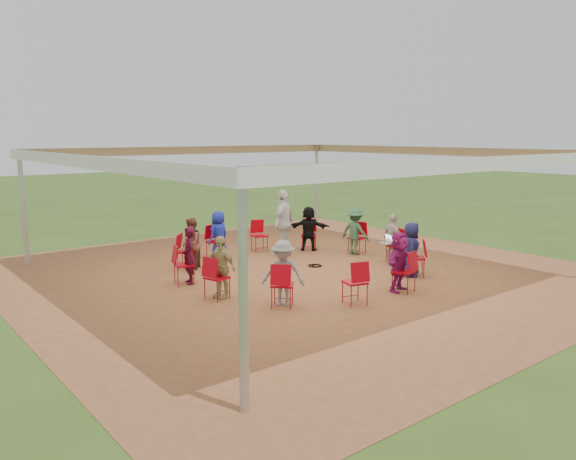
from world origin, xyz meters
TOP-DOWN VIEW (x-y plane):
  - ground at (0.00, 0.00)m, footprint 80.00×80.00m
  - dirt_patch at (0.00, 0.00)m, footprint 13.00×13.00m
  - tent at (0.00, 0.00)m, footprint 10.33×10.33m
  - chair_0 at (2.71, -0.78)m, footprint 0.54×0.53m
  - chair_1 at (2.74, 0.68)m, footprint 0.53×0.51m
  - chair_2 at (2.03, 1.96)m, footprint 0.61×0.61m
  - chair_3 at (0.78, 2.71)m, footprint 0.53×0.54m
  - chair_4 at (-0.68, 2.74)m, footprint 0.51×0.53m
  - chair_5 at (-1.96, 2.03)m, footprint 0.61×0.61m
  - chair_6 at (-2.71, 0.78)m, footprint 0.54×0.53m
  - chair_7 at (-2.74, -0.68)m, footprint 0.53×0.51m
  - chair_8 at (-2.03, -1.96)m, footprint 0.61×0.61m
  - chair_9 at (-0.78, -2.71)m, footprint 0.53×0.54m
  - chair_10 at (0.68, -2.74)m, footprint 0.51×0.53m
  - chair_11 at (1.96, -2.03)m, footprint 0.61×0.61m
  - person_seated_0 at (2.60, -0.75)m, footprint 0.59×0.84m
  - person_seated_1 at (2.62, 0.65)m, footprint 0.61×0.92m
  - person_seated_2 at (1.95, 1.88)m, footprint 1.17×1.19m
  - person_seated_3 at (-0.65, 2.62)m, footprint 0.71×0.50m
  - person_seated_4 at (-1.88, 1.95)m, footprint 0.71×0.70m
  - person_seated_5 at (-2.60, 0.75)m, footprint 0.43×0.54m
  - person_seated_6 at (-2.62, -0.65)m, footprint 0.56×0.84m
  - person_seated_7 at (-1.95, -1.88)m, footprint 0.89×0.90m
  - person_seated_8 at (0.65, -2.62)m, footprint 1.28×0.73m
  - person_seated_9 at (1.88, -1.95)m, footprint 0.71×0.70m
  - standing_person at (0.93, 1.76)m, footprint 1.23×1.01m
  - cable_coil at (0.76, 0.23)m, footprint 0.39×0.39m
  - laptop at (2.45, -0.70)m, footprint 0.36×0.40m

SIDE VIEW (x-z plane):
  - ground at x=0.00m, z-range 0.00..0.00m
  - dirt_patch at x=0.00m, z-range 0.01..0.01m
  - cable_coil at x=0.76m, z-range 0.01..0.04m
  - chair_0 at x=2.71m, z-range 0.00..0.90m
  - chair_1 at x=2.74m, z-range 0.00..0.90m
  - chair_2 at x=2.03m, z-range 0.00..0.90m
  - chair_3 at x=0.78m, z-range 0.00..0.90m
  - chair_4 at x=-0.68m, z-range 0.00..0.90m
  - chair_5 at x=-1.96m, z-range 0.00..0.90m
  - chair_6 at x=-2.71m, z-range 0.00..0.90m
  - chair_7 at x=-2.74m, z-range 0.00..0.90m
  - chair_8 at x=-2.03m, z-range 0.00..0.90m
  - chair_9 at x=-0.78m, z-range 0.00..0.90m
  - chair_10 at x=0.68m, z-range 0.00..0.90m
  - chair_11 at x=1.96m, z-range 0.00..0.90m
  - laptop at x=2.45m, z-range 0.51..0.74m
  - person_seated_0 at x=2.60m, z-range 0.01..1.31m
  - person_seated_1 at x=2.62m, z-range 0.01..1.31m
  - person_seated_2 at x=1.95m, z-range 0.01..1.31m
  - person_seated_3 at x=-0.65m, z-range 0.01..1.31m
  - person_seated_4 at x=-1.88m, z-range 0.01..1.31m
  - person_seated_5 at x=-2.60m, z-range 0.01..1.31m
  - person_seated_6 at x=-2.62m, z-range 0.01..1.31m
  - person_seated_7 at x=-1.95m, z-range 0.01..1.31m
  - person_seated_8 at x=0.65m, z-range 0.01..1.31m
  - person_seated_9 at x=1.88m, z-range 0.01..1.31m
  - standing_person at x=0.93m, z-range 0.01..1.87m
  - tent at x=0.00m, z-range 0.87..3.87m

